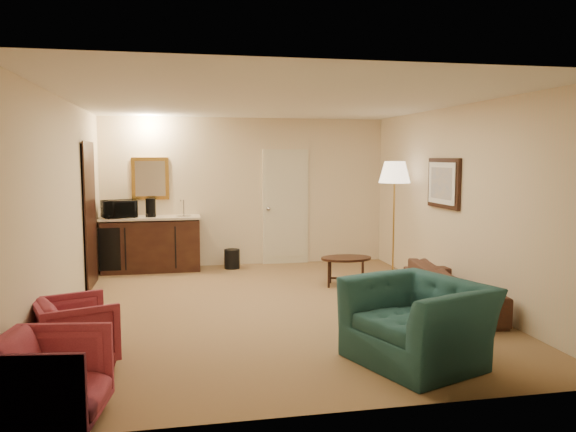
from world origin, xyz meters
The scene contains 12 objects.
ground centered at (0.00, 0.00, 0.00)m, with size 6.00×6.00×0.00m, color brown.
room_walls centered at (-0.10, 0.77, 1.72)m, with size 5.02×6.01×2.61m.
wetbar_cabinet centered at (-1.65, 2.72, 0.46)m, with size 1.64×0.58×0.92m, color #361E11.
sofa centered at (2.15, -0.52, 0.36)m, with size 1.86×0.54×0.73m, color black.
teal_armchair centered at (0.97, -2.14, 0.51)m, with size 1.18×0.76×1.03m, color #1B4144.
rose_chair_near centered at (-2.15, -1.57, 0.35)m, with size 0.67×0.63×0.69m, color #953040.
rose_chair_far centered at (-2.11, -2.80, 0.37)m, with size 0.72×0.68×0.74m, color #953040.
coffee_table centered at (1.24, 1.00, 0.22)m, with size 0.76×0.51×0.44m, color black.
floor_lamp centered at (2.14, 1.40, 0.93)m, with size 0.49×0.49×1.86m, color #B98F3D.
waste_bin centered at (-0.30, 2.65, 0.17)m, with size 0.27×0.27×0.33m, color black.
microwave centered at (-2.15, 2.66, 1.10)m, with size 0.52×0.29×0.36m, color black.
coffee_maker centered at (-1.64, 2.69, 1.08)m, with size 0.17×0.17×0.31m, color black.
Camera 1 is at (-1.20, -6.89, 1.91)m, focal length 35.00 mm.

